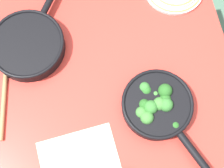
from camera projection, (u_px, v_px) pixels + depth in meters
ground_plane at (112, 124)px, 1.80m from camera, size 14.00×14.00×0.00m
dining_table_red at (112, 93)px, 1.16m from camera, size 1.17×0.87×0.76m
skillet_broccoli at (157, 105)px, 1.02m from camera, size 0.37×0.24×0.08m
skillet_eggs at (28, 45)px, 1.09m from camera, size 0.38×0.29×0.05m
wooden_spoon at (5, 79)px, 1.07m from camera, size 0.34×0.08×0.02m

